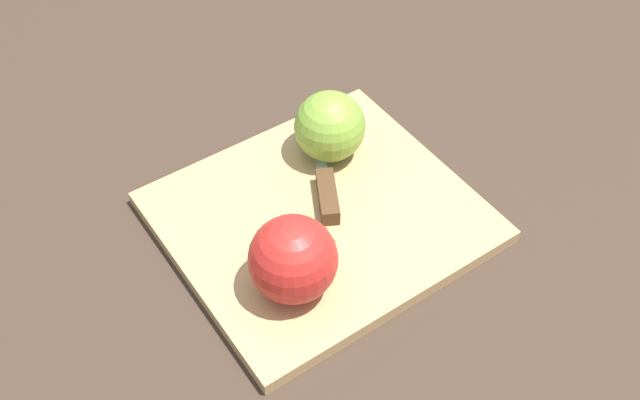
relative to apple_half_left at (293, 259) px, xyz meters
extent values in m
plane|color=#38281E|center=(0.08, 0.07, -0.06)|extent=(4.00, 4.00, 0.00)
cube|color=tan|center=(0.08, 0.07, -0.05)|extent=(0.33, 0.30, 0.02)
sphere|color=red|center=(0.00, 0.00, 0.00)|extent=(0.09, 0.09, 0.09)
cylinder|color=#EFE5C6|center=(-0.01, 0.00, 0.00)|extent=(0.02, 0.08, 0.08)
sphere|color=olive|center=(0.14, 0.14, 0.00)|extent=(0.08, 0.08, 0.08)
cylinder|color=#EFE5C6|center=(0.14, 0.15, 0.00)|extent=(0.07, 0.04, 0.08)
cube|color=silver|center=(0.13, 0.15, -0.04)|extent=(0.06, 0.10, 0.00)
cube|color=#472D19|center=(0.09, 0.08, -0.03)|extent=(0.05, 0.07, 0.02)
camera|label=1|loc=(-0.22, -0.39, 0.58)|focal=42.00mm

